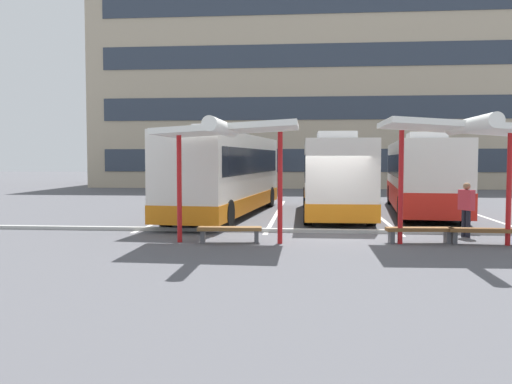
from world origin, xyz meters
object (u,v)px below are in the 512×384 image
bench_0 (230,231)px  coach_bus_1 (334,177)px  bench_2 (486,232)px  coach_bus_2 (422,177)px  waiting_passenger_0 (466,206)px  waiting_shelter_1 (458,130)px  waiting_shelter_0 (228,132)px  coach_bus_0 (227,174)px  bench_1 (419,231)px

bench_0 → coach_bus_1: bearing=67.3°
bench_2 → coach_bus_1: bearing=116.8°
coach_bus_2 → waiting_passenger_0: coach_bus_2 is taller
waiting_shelter_1 → waiting_shelter_0: bearing=-177.7°
coach_bus_1 → waiting_passenger_0: coach_bus_1 is taller
coach_bus_0 → bench_2: bearing=-41.0°
bench_0 → bench_1: same height
coach_bus_0 → bench_0: bearing=-81.1°
waiting_shelter_0 → bench_0: waiting_shelter_0 is taller
waiting_shelter_1 → bench_1: size_ratio=2.59×
coach_bus_0 → bench_2: (8.38, -7.28, -1.41)m
waiting_passenger_0 → coach_bus_2: bearing=88.4°
coach_bus_1 → bench_1: bearing=-74.7°
coach_bus_0 → waiting_shelter_1: size_ratio=2.45×
waiting_shelter_0 → bench_1: 6.12m
bench_1 → coach_bus_2: bearing=78.5°
coach_bus_2 → coach_bus_1: bearing=-156.5°
coach_bus_2 → waiting_shelter_1: size_ratio=2.38×
bench_0 → bench_1: 5.41m
coach_bus_1 → waiting_shelter_0: bearing=-111.9°
coach_bus_0 → coach_bus_2: bearing=13.8°
coach_bus_0 → bench_1: (6.58, -7.21, -1.41)m
coach_bus_1 → bench_1: coach_bus_1 is taller
waiting_shelter_1 → bench_0: bearing=179.4°
coach_bus_2 → bench_1: coach_bus_2 is taller
waiting_shelter_1 → bench_2: bearing=22.1°
coach_bus_1 → coach_bus_2: bearing=23.5°
waiting_shelter_1 → waiting_passenger_0: bearing=67.5°
coach_bus_2 → bench_0: size_ratio=6.32×
waiting_shelter_0 → bench_1: (5.40, 0.70, -2.80)m
coach_bus_0 → waiting_passenger_0: 10.11m
bench_2 → waiting_shelter_0: bearing=-175.1°
coach_bus_1 → bench_1: (2.07, -7.57, -1.27)m
coach_bus_2 → waiting_shelter_1: bearing=-95.8°
coach_bus_0 → bench_2: 11.19m
waiting_shelter_0 → bench_1: waiting_shelter_0 is taller
bench_1 → waiting_passenger_0: (1.67, 1.42, 0.63)m
coach_bus_0 → waiting_passenger_0: bearing=-35.0°
waiting_shelter_1 → coach_bus_1: bearing=110.3°
coach_bus_2 → waiting_passenger_0: 7.90m
coach_bus_2 → bench_1: (-1.89, -9.29, -1.24)m
coach_bus_2 → waiting_shelter_1: (-0.99, -9.73, 1.61)m
waiting_shelter_0 → coach_bus_2: bearing=53.9°
coach_bus_0 → coach_bus_2: coach_bus_0 is taller
waiting_shelter_0 → waiting_shelter_1: 6.30m
coach_bus_0 → bench_0: size_ratio=6.51×
coach_bus_1 → waiting_shelter_1: bearing=-69.7°
coach_bus_2 → waiting_shelter_1: 9.92m
bench_1 → bench_0: bearing=-176.1°
bench_0 → bench_2: same height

